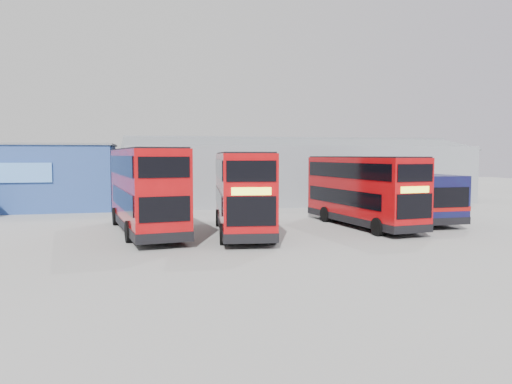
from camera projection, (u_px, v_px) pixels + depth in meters
name	position (u px, v px, depth m)	size (l,w,h in m)	color
ground_plane	(260.00, 240.00, 25.07)	(120.00, 120.00, 0.00)	gray
office_block	(35.00, 176.00, 39.26)	(12.30, 8.32, 5.12)	navy
maintenance_shed	(294.00, 173.00, 46.09)	(30.50, 12.00, 5.89)	gray
double_decker_left	(145.00, 191.00, 27.01)	(4.17, 11.13, 4.61)	#A5090C
double_decker_centre	(242.00, 193.00, 27.07)	(3.66, 10.59, 4.39)	#A5090C
double_decker_right	(362.00, 192.00, 29.56)	(3.53, 10.04, 4.16)	#A5090C
single_decker_blue	(399.00, 196.00, 33.24)	(2.84, 11.36, 3.07)	#0D133C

